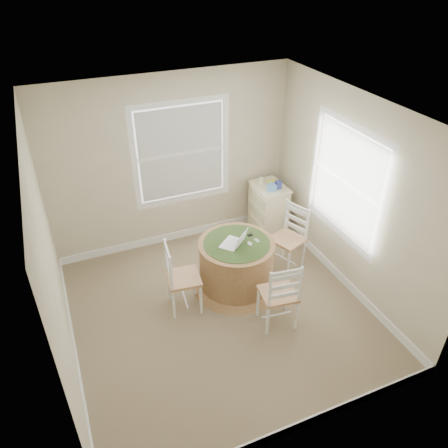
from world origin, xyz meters
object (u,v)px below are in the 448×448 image
laptop (234,243)px  corner_chest (268,209)px  chair_right (287,239)px  round_table (236,263)px  chair_left (184,278)px  chair_near (278,293)px

laptop → corner_chest: bearing=-175.8°
chair_right → laptop: chair_right is taller
round_table → chair_left: (-0.77, -0.11, 0.08)m
chair_left → laptop: 0.78m
chair_near → corner_chest: bearing=-107.1°
chair_right → laptop: size_ratio=2.29×
corner_chest → chair_left: bearing=-148.6°
chair_right → corner_chest: (0.19, 0.93, -0.06)m
round_table → corner_chest: corner_chest is taller
chair_near → corner_chest: (0.86, 1.87, -0.06)m
chair_right → chair_near: bearing=-56.4°
chair_left → chair_near: size_ratio=1.00×
chair_near → chair_right: size_ratio=1.00×
laptop → chair_near: bearing=64.7°
chair_near → laptop: 0.89m
chair_left → chair_right: size_ratio=1.00×
chair_left → chair_near: (0.95, -0.71, 0.00)m
corner_chest → chair_right: bearing=-102.9°
chair_right → laptop: bearing=-103.0°
laptop → round_table: bearing=156.3°
chair_left → chair_right: same height
chair_right → laptop: (-0.88, -0.13, 0.27)m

